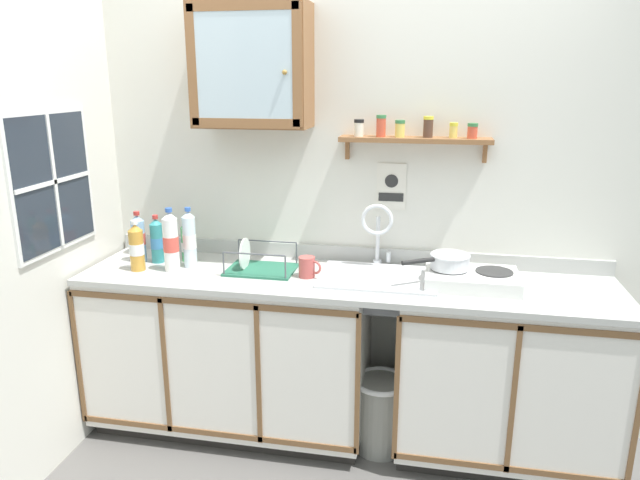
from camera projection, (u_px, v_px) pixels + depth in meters
The scene contains 23 objects.
floor at pixel (331, 476), 2.84m from camera, with size 5.71×5.71×0.00m, color #565451.
back_wall at pixel (353, 188), 3.11m from camera, with size 3.31×0.07×2.60m.
side_wall_left at pixel (2, 218), 2.48m from camera, with size 0.05×3.43×2.60m, color silver.
lower_cabinet_run at pixel (232, 351), 3.16m from camera, with size 1.48×0.59×0.88m.
lower_cabinet_run_right at pixel (505, 376), 2.89m from camera, with size 1.06×0.59×0.88m.
countertop at pixel (343, 280), 2.92m from camera, with size 2.67×0.62×0.03m, color #B2B2AD.
backsplash at pixel (352, 254), 3.17m from camera, with size 2.67×0.02×0.08m, color #B2B2AD.
sink at pixel (378, 281), 2.93m from camera, with size 0.58×0.46×0.47m.
hot_plate_stove at pixel (471, 279), 2.79m from camera, with size 0.44×0.31×0.07m.
saucepan at pixel (449, 261), 2.81m from camera, with size 0.32×0.25×0.07m.
bottle_water_clear_0 at pixel (189, 239), 3.04m from camera, with size 0.07×0.07×0.32m.
bottle_detergent_teal_1 at pixel (157, 241), 3.13m from camera, with size 0.07×0.07×0.26m.
bottle_juice_amber_2 at pixel (137, 247), 3.00m from camera, with size 0.08×0.08×0.26m.
bottle_opaque_white_3 at pixel (171, 242), 2.98m from camera, with size 0.08×0.08×0.33m.
bottle_water_blue_4 at pixel (139, 238), 3.14m from camera, with size 0.07×0.07×0.28m.
bottle_soda_green_5 at pixel (187, 242), 3.16m from camera, with size 0.07×0.07×0.24m.
dish_rack at pixel (259, 266), 3.01m from camera, with size 0.35×0.26×0.17m.
mug at pixel (307, 267), 2.91m from camera, with size 0.12×0.08×0.10m.
wall_cabinet at pixel (252, 66), 2.89m from camera, with size 0.58×0.29×0.60m.
spice_shelf at pixel (414, 136), 2.88m from camera, with size 0.75×0.14×0.23m.
warning_sign at pixel (391, 187), 3.04m from camera, with size 0.15×0.01×0.24m.
window at pixel (52, 182), 2.75m from camera, with size 0.03×0.60×0.67m.
trash_bin at pixel (380, 412), 3.01m from camera, with size 0.29×0.29×0.40m.
Camera 1 is at (0.42, -2.39, 1.88)m, focal length 32.68 mm.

